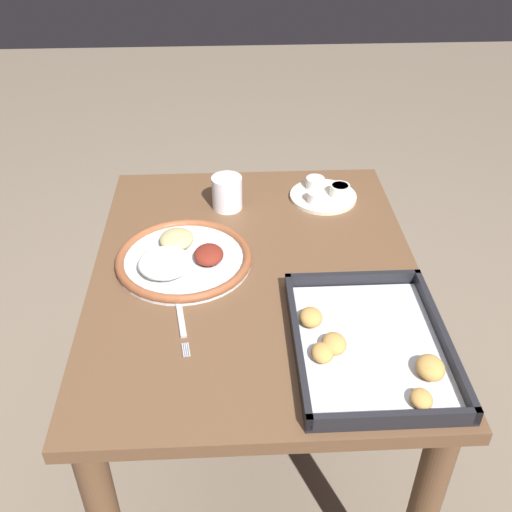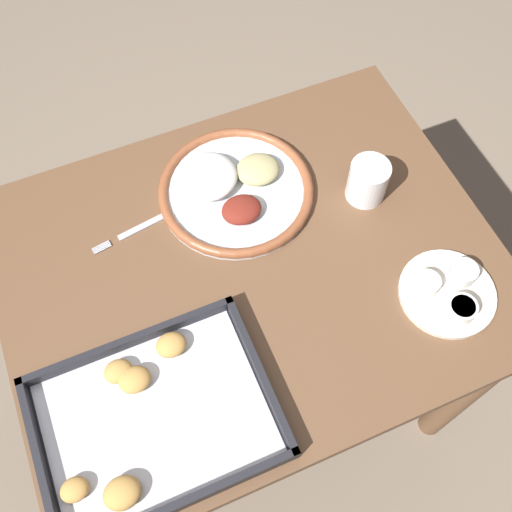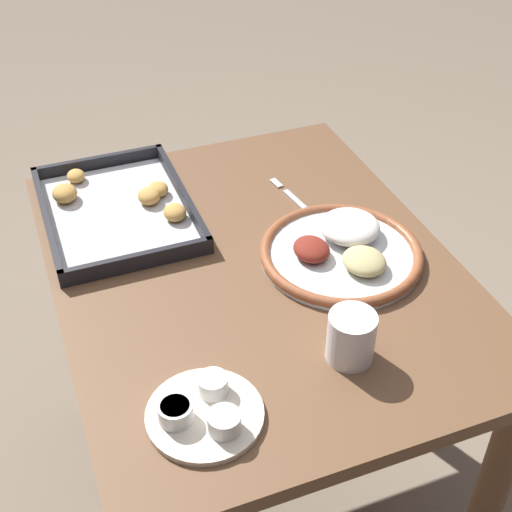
# 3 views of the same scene
# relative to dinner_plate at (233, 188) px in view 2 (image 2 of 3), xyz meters

# --- Properties ---
(ground_plane) EXTENTS (8.00, 8.00, 0.00)m
(ground_plane) POSITION_rel_dinner_plate_xyz_m (0.03, 0.16, -0.73)
(ground_plane) COLOR #7A6B59
(dining_table) EXTENTS (0.90, 0.71, 0.71)m
(dining_table) POSITION_rel_dinner_plate_xyz_m (0.03, 0.16, -0.15)
(dining_table) COLOR brown
(dining_table) RESTS_ON ground_plane
(dinner_plate) EXTENTS (0.30, 0.30, 0.05)m
(dinner_plate) POSITION_rel_dinner_plate_xyz_m (0.00, 0.00, 0.00)
(dinner_plate) COLOR silver
(dinner_plate) RESTS_ON dining_table
(fork) EXTENTS (0.20, 0.04, 0.00)m
(fork) POSITION_rel_dinner_plate_xyz_m (0.18, 0.01, -0.01)
(fork) COLOR #B2B2B7
(fork) RESTS_ON dining_table
(saucer_plate) EXTENTS (0.17, 0.17, 0.04)m
(saucer_plate) POSITION_rel_dinner_plate_xyz_m (-0.27, 0.35, -0.00)
(saucer_plate) COLOR beige
(saucer_plate) RESTS_ON dining_table
(baking_tray) EXTENTS (0.38, 0.28, 0.04)m
(baking_tray) POSITION_rel_dinner_plate_xyz_m (0.29, 0.36, -0.00)
(baking_tray) COLOR black
(baking_tray) RESTS_ON dining_table
(drinking_cup) EXTENTS (0.08, 0.08, 0.09)m
(drinking_cup) POSITION_rel_dinner_plate_xyz_m (-0.23, 0.10, 0.03)
(drinking_cup) COLOR white
(drinking_cup) RESTS_ON dining_table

